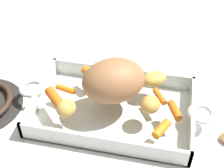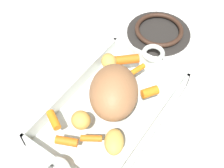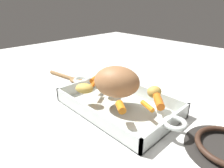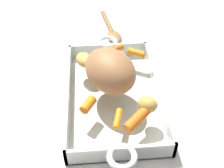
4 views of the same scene
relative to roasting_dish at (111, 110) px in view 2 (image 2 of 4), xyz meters
The scene contains 13 objects.
ground_plane 0.02m from the roasting_dish, ahead, with size 2.34×2.34×0.00m, color white.
roasting_dish is the anchor object (origin of this frame).
pork_roast 0.08m from the roasting_dish, 74.08° to the left, with size 0.14×0.11×0.10m, color #A06C44.
baby_carrot_southwest 0.12m from the roasting_dish, behind, with size 0.01×0.01×0.05m, color orange.
baby_carrot_center_left 0.15m from the roasting_dish, ahead, with size 0.02×0.02×0.05m, color orange.
baby_carrot_short 0.12m from the roasting_dish, 11.07° to the left, with size 0.01×0.01×0.05m, color orange.
baby_carrot_southeast 0.11m from the roasting_dish, 138.32° to the left, with size 0.02×0.02×0.04m, color orange.
baby_carrot_long 0.14m from the roasting_dish, 161.83° to the right, with size 0.02×0.02×0.07m, color orange.
baby_carrot_northwest 0.15m from the roasting_dish, 32.72° to the right, with size 0.02×0.02×0.05m, color orange.
potato_golden_large 0.13m from the roasting_dish, 142.07° to the right, with size 0.04×0.04×0.04m, color gold.
potato_whole 0.10m from the roasting_dish, 13.61° to the right, with size 0.05×0.04×0.04m, color gold.
potato_corner 0.12m from the roasting_dish, 38.11° to the left, with size 0.06×0.04×0.03m, color gold.
stove_burner_rear 0.32m from the roasting_dish, behind, with size 0.20×0.20×0.02m.
Camera 2 is at (0.33, 0.23, 0.65)m, focal length 48.40 mm.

